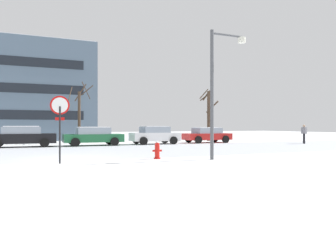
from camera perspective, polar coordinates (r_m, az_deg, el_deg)
The scene contains 13 objects.
ground_plane at distance 15.73m, azimuth -16.74°, elevation -5.52°, with size 120.00×120.00×0.00m, color white.
road_surface at distance 19.65m, azimuth -17.99°, elevation -4.39°, with size 80.00×9.91×0.00m.
stop_sign at distance 13.99m, azimuth -18.15°, elevation 1.65°, with size 0.76×0.13×2.74m.
fire_hydrant at distance 15.24m, azimuth -1.87°, elevation -4.16°, with size 0.44×0.30×0.81m.
street_lamp at distance 15.34m, azimuth 8.65°, elevation 7.74°, with size 1.87×0.36×5.85m.
parked_car_black at distance 25.64m, azimuth -23.93°, elevation -1.63°, with size 4.61×2.00×1.51m.
parked_car_green at distance 25.91m, azimuth -12.76°, elevation -1.68°, with size 4.44×2.08×1.43m.
parked_car_white at distance 27.25m, azimuth -2.31°, elevation -1.54°, with size 3.95×2.14×1.48m.
parked_car_red at distance 29.55m, azimuth 6.73°, elevation -1.51°, with size 4.17×2.10×1.37m.
pedestrian_crossing at distance 30.27m, azimuth 22.40°, elevation -1.05°, with size 0.36×0.45×1.60m.
tree_far_right at distance 29.03m, azimuth -15.03°, elevation 2.08°, with size 2.18×2.12×5.16m.
tree_far_mid at distance 33.30m, azimuth 7.02°, elevation 2.16°, with size 1.84×1.34×5.29m.
building_far_left at distance 40.06m, azimuth -23.76°, elevation 5.25°, with size 14.37×11.21×10.27m.
Camera 1 is at (-1.68, -15.56, 1.54)m, focal length 35.36 mm.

